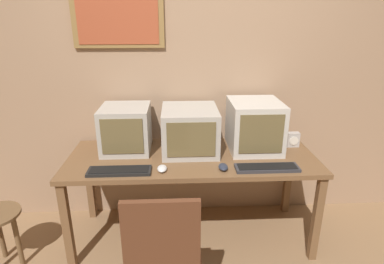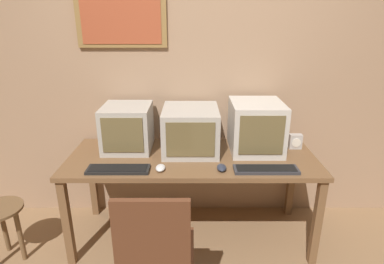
{
  "view_description": "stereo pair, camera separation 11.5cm",
  "coord_description": "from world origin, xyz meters",
  "px_view_note": "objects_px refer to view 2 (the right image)",
  "views": [
    {
      "loc": [
        -0.11,
        -1.34,
        1.76
      ],
      "look_at": [
        0.0,
        0.94,
        0.94
      ],
      "focal_mm": 30.0,
      "sensor_mm": 36.0,
      "label": 1
    },
    {
      "loc": [
        0.0,
        -1.34,
        1.76
      ],
      "look_at": [
        0.0,
        0.94,
        0.94
      ],
      "focal_mm": 30.0,
      "sensor_mm": 36.0,
      "label": 2
    }
  ],
  "objects_px": {
    "keyboard_side": "(266,169)",
    "mouse_near_keyboard": "(160,168)",
    "mouse_far_corner": "(222,168)",
    "side_stool": "(1,220)",
    "monitor_left": "(128,127)",
    "keyboard_main": "(118,169)",
    "desk_clock": "(295,141)",
    "monitor_right": "(256,127)",
    "monitor_center": "(191,130)"
  },
  "relations": [
    {
      "from": "keyboard_side",
      "to": "mouse_near_keyboard",
      "type": "distance_m",
      "value": 0.74
    },
    {
      "from": "mouse_far_corner",
      "to": "side_stool",
      "type": "distance_m",
      "value": 1.67
    },
    {
      "from": "monitor_left",
      "to": "keyboard_main",
      "type": "bearing_deg",
      "value": -89.74
    },
    {
      "from": "desk_clock",
      "to": "keyboard_side",
      "type": "bearing_deg",
      "value": -128.32
    },
    {
      "from": "monitor_right",
      "to": "side_stool",
      "type": "bearing_deg",
      "value": -167.68
    },
    {
      "from": "keyboard_main",
      "to": "keyboard_side",
      "type": "height_order",
      "value": "same"
    },
    {
      "from": "monitor_right",
      "to": "mouse_near_keyboard",
      "type": "relative_size",
      "value": 4.19
    },
    {
      "from": "mouse_near_keyboard",
      "to": "monitor_center",
      "type": "bearing_deg",
      "value": 59.93
    },
    {
      "from": "mouse_near_keyboard",
      "to": "side_stool",
      "type": "distance_m",
      "value": 1.25
    },
    {
      "from": "keyboard_main",
      "to": "desk_clock",
      "type": "bearing_deg",
      "value": 16.7
    },
    {
      "from": "monitor_right",
      "to": "side_stool",
      "type": "height_order",
      "value": "monitor_right"
    },
    {
      "from": "mouse_far_corner",
      "to": "side_stool",
      "type": "height_order",
      "value": "mouse_far_corner"
    },
    {
      "from": "monitor_left",
      "to": "keyboard_main",
      "type": "height_order",
      "value": "monitor_left"
    },
    {
      "from": "keyboard_main",
      "to": "monitor_left",
      "type": "bearing_deg",
      "value": 90.26
    },
    {
      "from": "monitor_left",
      "to": "mouse_far_corner",
      "type": "distance_m",
      "value": 0.85
    },
    {
      "from": "mouse_near_keyboard",
      "to": "desk_clock",
      "type": "xyz_separation_m",
      "value": [
        1.07,
        0.4,
        0.04
      ]
    },
    {
      "from": "monitor_center",
      "to": "keyboard_side",
      "type": "height_order",
      "value": "monitor_center"
    },
    {
      "from": "monitor_left",
      "to": "desk_clock",
      "type": "bearing_deg",
      "value": -0.17
    },
    {
      "from": "monitor_right",
      "to": "side_stool",
      "type": "relative_size",
      "value": 0.99
    },
    {
      "from": "monitor_right",
      "to": "desk_clock",
      "type": "relative_size",
      "value": 3.75
    },
    {
      "from": "keyboard_main",
      "to": "mouse_near_keyboard",
      "type": "relative_size",
      "value": 4.05
    },
    {
      "from": "mouse_near_keyboard",
      "to": "monitor_right",
      "type": "bearing_deg",
      "value": 26.95
    },
    {
      "from": "mouse_far_corner",
      "to": "keyboard_side",
      "type": "bearing_deg",
      "value": -2.79
    },
    {
      "from": "mouse_near_keyboard",
      "to": "monitor_left",
      "type": "bearing_deg",
      "value": 126.6
    },
    {
      "from": "monitor_center",
      "to": "keyboard_side",
      "type": "relative_size",
      "value": 1.08
    },
    {
      "from": "keyboard_side",
      "to": "desk_clock",
      "type": "height_order",
      "value": "desk_clock"
    },
    {
      "from": "monitor_left",
      "to": "side_stool",
      "type": "relative_size",
      "value": 0.88
    },
    {
      "from": "monitor_right",
      "to": "mouse_far_corner",
      "type": "xyz_separation_m",
      "value": [
        -0.3,
        -0.37,
        -0.18
      ]
    },
    {
      "from": "keyboard_side",
      "to": "monitor_left",
      "type": "bearing_deg",
      "value": 158.18
    },
    {
      "from": "monitor_right",
      "to": "mouse_near_keyboard",
      "type": "bearing_deg",
      "value": -153.05
    },
    {
      "from": "monitor_center",
      "to": "side_stool",
      "type": "xyz_separation_m",
      "value": [
        -1.39,
        -0.41,
        -0.56
      ]
    },
    {
      "from": "monitor_left",
      "to": "monitor_right",
      "type": "relative_size",
      "value": 0.89
    },
    {
      "from": "monitor_left",
      "to": "desk_clock",
      "type": "relative_size",
      "value": 3.33
    },
    {
      "from": "side_stool",
      "to": "keyboard_main",
      "type": "bearing_deg",
      "value": 2.15
    },
    {
      "from": "monitor_left",
      "to": "mouse_near_keyboard",
      "type": "xyz_separation_m",
      "value": [
        0.3,
        -0.4,
        -0.16
      ]
    },
    {
      "from": "monitor_right",
      "to": "keyboard_side",
      "type": "xyz_separation_m",
      "value": [
        0.01,
        -0.39,
        -0.18
      ]
    },
    {
      "from": "mouse_near_keyboard",
      "to": "mouse_far_corner",
      "type": "xyz_separation_m",
      "value": [
        0.43,
        -0.0,
        0.0
      ]
    },
    {
      "from": "keyboard_side",
      "to": "mouse_far_corner",
      "type": "distance_m",
      "value": 0.31
    },
    {
      "from": "monitor_center",
      "to": "side_stool",
      "type": "bearing_deg",
      "value": -163.57
    },
    {
      "from": "keyboard_main",
      "to": "desk_clock",
      "type": "relative_size",
      "value": 3.63
    },
    {
      "from": "monitor_center",
      "to": "keyboard_main",
      "type": "relative_size",
      "value": 1.11
    },
    {
      "from": "keyboard_side",
      "to": "mouse_near_keyboard",
      "type": "bearing_deg",
      "value": 178.76
    },
    {
      "from": "monitor_center",
      "to": "mouse_far_corner",
      "type": "xyz_separation_m",
      "value": [
        0.22,
        -0.37,
        -0.15
      ]
    },
    {
      "from": "mouse_far_corner",
      "to": "desk_clock",
      "type": "bearing_deg",
      "value": 31.96
    },
    {
      "from": "monitor_right",
      "to": "mouse_near_keyboard",
      "type": "xyz_separation_m",
      "value": [
        -0.73,
        -0.37,
        -0.18
      ]
    },
    {
      "from": "keyboard_side",
      "to": "desk_clock",
      "type": "distance_m",
      "value": 0.53
    },
    {
      "from": "monitor_center",
      "to": "keyboard_side",
      "type": "xyz_separation_m",
      "value": [
        0.53,
        -0.38,
        -0.16
      ]
    },
    {
      "from": "monitor_right",
      "to": "desk_clock",
      "type": "xyz_separation_m",
      "value": [
        0.34,
        0.02,
        -0.14
      ]
    },
    {
      "from": "mouse_far_corner",
      "to": "side_stool",
      "type": "xyz_separation_m",
      "value": [
        -1.61,
        -0.05,
        -0.41
      ]
    },
    {
      "from": "monitor_right",
      "to": "desk_clock",
      "type": "height_order",
      "value": "monitor_right"
    }
  ]
}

